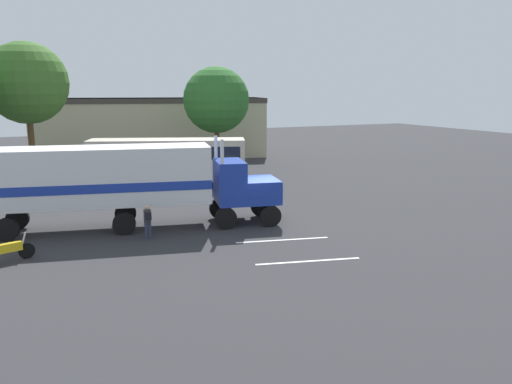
{
  "coord_description": "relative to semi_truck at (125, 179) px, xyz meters",
  "views": [
    {
      "loc": [
        -11.46,
        -23.81,
        6.91
      ],
      "look_at": [
        -0.26,
        0.13,
        1.6
      ],
      "focal_mm": 36.06,
      "sensor_mm": 36.0,
      "label": 1
    }
  ],
  "objects": [
    {
      "name": "tree_left",
      "position": [
        -3.69,
        16.23,
        4.79
      ],
      "size": [
        5.95,
        5.95,
        10.31
      ],
      "color": "brown",
      "rests_on": "ground_plane"
    },
    {
      "name": "lane_stripe_near",
      "position": [
        6.12,
        -5.1,
        -2.52
      ],
      "size": [
        4.32,
        1.18,
        0.01
      ],
      "primitive_type": "cube",
      "rotation": [
        0.0,
        0.0,
        -0.24
      ],
      "color": "silver",
      "rests_on": "ground_plane"
    },
    {
      "name": "ground_plane",
      "position": [
        6.72,
        -1.6,
        -2.52
      ],
      "size": [
        120.0,
        120.0,
        0.0
      ],
      "primitive_type": "plane",
      "color": "#2D2D30"
    },
    {
      "name": "semi_truck",
      "position": [
        0.0,
        0.0,
        0.0
      ],
      "size": [
        14.35,
        5.62,
        4.5
      ],
      "color": "#193399",
      "rests_on": "ground_plane"
    },
    {
      "name": "parked_bus",
      "position": [
        5.0,
        10.38,
        -0.46
      ],
      "size": [
        11.18,
        6.34,
        3.4
      ],
      "color": "#BFB29E",
      "rests_on": "ground_plane"
    },
    {
      "name": "lane_stripe_mid",
      "position": [
        5.67,
        -8.2,
        -2.52
      ],
      "size": [
        4.31,
        1.21,
        0.01
      ],
      "primitive_type": "cube",
      "rotation": [
        0.0,
        0.0,
        -0.24
      ],
      "color": "silver",
      "rests_on": "ground_plane"
    },
    {
      "name": "building_backdrop",
      "position": [
        8.03,
        27.12,
        0.7
      ],
      "size": [
        23.69,
        10.98,
        6.02
      ],
      "color": "#B7AD8C",
      "rests_on": "ground_plane"
    },
    {
      "name": "person_bystander",
      "position": [
        0.52,
        -2.22,
        -1.63
      ],
      "size": [
        0.34,
        0.45,
        1.63
      ],
      "color": "#2D3347",
      "rests_on": "ground_plane"
    },
    {
      "name": "tree_right",
      "position": [
        11.47,
        17.46,
        3.43
      ],
      "size": [
        5.79,
        5.79,
        8.87
      ],
      "color": "brown",
      "rests_on": "ground_plane"
    },
    {
      "name": "motorcycle",
      "position": [
        -5.4,
        -3.12,
        -2.04
      ],
      "size": [
        2.04,
        0.72,
        1.12
      ],
      "color": "black",
      "rests_on": "ground_plane"
    }
  ]
}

